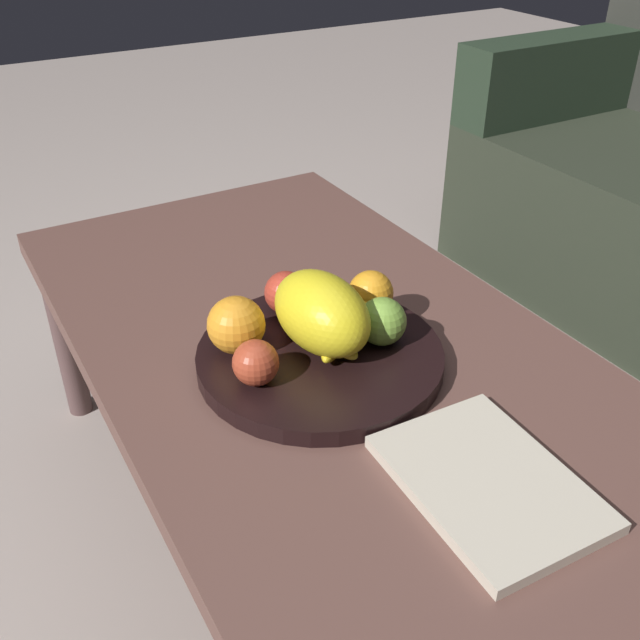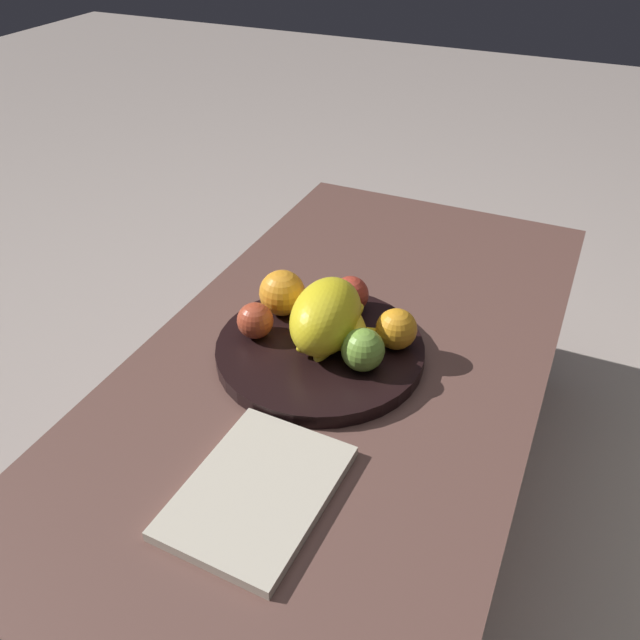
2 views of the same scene
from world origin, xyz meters
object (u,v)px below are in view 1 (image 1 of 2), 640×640
(coffee_table, at_px, (329,368))
(orange_left, at_px, (236,325))
(apple_left, at_px, (256,363))
(orange_front, at_px, (371,293))
(banana_bunch, at_px, (334,322))
(melon_large_front, at_px, (322,313))
(fruit_bowl, at_px, (320,357))
(apple_right, at_px, (382,321))
(apple_front, at_px, (286,293))
(magazine, at_px, (488,482))

(coffee_table, relative_size, orange_left, 15.34)
(coffee_table, relative_size, apple_left, 20.19)
(coffee_table, xyz_separation_m, orange_front, (-0.01, 0.08, 0.10))
(coffee_table, height_order, orange_front, orange_front)
(banana_bunch, bearing_deg, melon_large_front, -78.80)
(coffee_table, distance_m, fruit_bowl, 0.07)
(orange_left, distance_m, apple_right, 0.20)
(coffee_table, xyz_separation_m, apple_front, (-0.08, -0.03, 0.10))
(apple_front, bearing_deg, fruit_bowl, -3.60)
(coffee_table, distance_m, apple_right, 0.13)
(orange_left, xyz_separation_m, magazine, (0.36, 0.15, -0.06))
(melon_large_front, bearing_deg, coffee_table, 133.47)
(banana_bunch, height_order, magazine, banana_bunch)
(apple_front, distance_m, apple_right, 0.16)
(melon_large_front, relative_size, magazine, 0.68)
(magazine, bearing_deg, apple_front, -172.30)
(apple_left, relative_size, banana_bunch, 0.36)
(fruit_bowl, distance_m, orange_front, 0.13)
(apple_front, distance_m, magazine, 0.42)
(fruit_bowl, distance_m, apple_front, 0.12)
(orange_front, relative_size, apple_left, 1.11)
(fruit_bowl, distance_m, apple_right, 0.10)
(coffee_table, height_order, banana_bunch, banana_bunch)
(coffee_table, xyz_separation_m, apple_left, (0.06, -0.14, 0.10))
(melon_large_front, relative_size, apple_left, 2.76)
(magazine, bearing_deg, coffee_table, -175.58)
(fruit_bowl, relative_size, apple_left, 5.65)
(fruit_bowl, height_order, apple_left, apple_left)
(melon_large_front, height_order, apple_right, melon_large_front)
(orange_left, xyz_separation_m, apple_right, (0.09, 0.19, -0.01))
(melon_large_front, relative_size, apple_right, 2.46)
(apple_front, height_order, apple_left, apple_front)
(orange_front, bearing_deg, coffee_table, -79.82)
(fruit_bowl, bearing_deg, apple_right, 72.93)
(coffee_table, bearing_deg, apple_right, 40.78)
(fruit_bowl, distance_m, melon_large_front, 0.07)
(coffee_table, relative_size, orange_front, 18.21)
(apple_right, distance_m, magazine, 0.29)
(apple_front, bearing_deg, banana_bunch, 12.66)
(fruit_bowl, xyz_separation_m, magazine, (0.30, 0.05, -0.00))
(melon_large_front, xyz_separation_m, orange_left, (-0.05, -0.11, -0.01))
(orange_left, bearing_deg, melon_large_front, 64.27)
(orange_front, bearing_deg, apple_front, -121.59)
(coffee_table, bearing_deg, apple_front, -161.64)
(apple_front, height_order, banana_bunch, apple_front)
(apple_front, relative_size, banana_bunch, 0.38)
(orange_front, height_order, banana_bunch, orange_front)
(orange_front, relative_size, banana_bunch, 0.40)
(orange_front, bearing_deg, apple_left, -72.75)
(coffee_table, xyz_separation_m, melon_large_front, (0.03, -0.03, 0.12))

